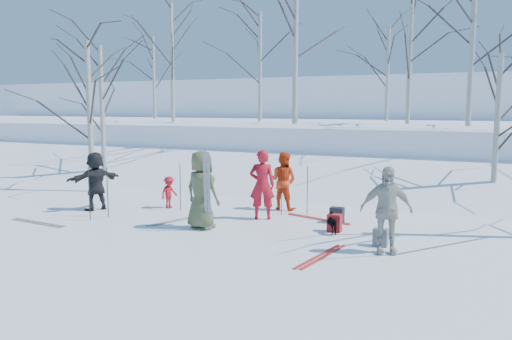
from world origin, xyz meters
The scene contains 36 objects.
ground centered at (0.00, 0.00, 0.00)m, with size 120.00×120.00×0.00m, color white.
snow_ramp centered at (0.00, 7.00, 0.15)m, with size 70.00×9.50×1.40m, color white.
snow_plateau centered at (0.00, 17.00, 1.00)m, with size 70.00×18.00×2.20m, color white.
far_hill centered at (0.00, 38.00, 2.00)m, with size 90.00×30.00×6.00m, color white.
skier_olive_center centered at (-0.77, 0.05, 0.94)m, with size 0.92×0.60×1.89m, color #474F2F.
skier_red_north centered at (0.13, 1.60, 0.91)m, with size 0.66×0.44×1.82m, color #B2101E.
skier_redor_behind centered at (0.16, 3.00, 0.83)m, with size 0.80×0.63×1.65m, color red.
skier_red_seated centered at (-2.90, 1.73, 0.46)m, with size 0.60×0.34×0.93m, color #B2101E.
skier_cream_east centered at (3.65, -0.16, 0.88)m, with size 1.03×0.43×1.76m, color beige.
skier_grey_west centered at (-4.64, 0.64, 0.84)m, with size 1.55×0.49×1.67m, color black.
dog centered at (2.26, 0.94, 0.24)m, with size 0.26×0.56×0.48m, color black.
upright_ski_left centered at (-0.53, -0.16, 0.95)m, with size 0.07×0.02×1.90m, color silver.
upright_ski_right centered at (-0.44, -0.15, 0.95)m, with size 0.07×0.02×1.90m, color silver.
ski_pair_a centered at (1.47, 2.18, 0.01)m, with size 1.88×0.70×0.02m, color #AC1F18, non-canonical shape.
ski_pair_b centered at (-4.80, -1.26, 0.01)m, with size 1.91×0.33×0.02m, color silver, non-canonical shape.
ski_pair_c centered at (-1.74, 0.54, 0.01)m, with size 0.83×1.86×0.02m, color silver, non-canonical shape.
ski_pair_d centered at (2.57, -0.96, 0.01)m, with size 0.49×1.91×0.02m, color #AC1F18, non-canonical shape.
ski_pole_a centered at (-4.22, -0.06, 0.67)m, with size 0.02×0.02×1.34m, color black.
ski_pole_b centered at (-2.41, 1.59, 0.67)m, with size 0.02×0.02×1.34m, color black.
ski_pole_c centered at (1.02, 2.61, 0.67)m, with size 0.02×0.02×1.34m, color black.
ski_pole_d centered at (-3.67, 0.04, 0.67)m, with size 0.02×0.02×1.34m, color black.
ski_pole_e centered at (0.39, 2.30, 0.67)m, with size 0.02×0.02×1.34m, color black.
ski_pole_f centered at (-3.85, -0.45, 0.67)m, with size 0.02×0.02×1.34m, color black.
backpack_red centered at (2.24, 1.09, 0.21)m, with size 0.32×0.22×0.42m, color maroon.
backpack_grey centered at (3.47, 0.30, 0.19)m, with size 0.30×0.20×0.38m, color slate.
backpack_dark centered at (2.04, 1.99, 0.20)m, with size 0.34×0.24×0.40m, color black.
birch_plateau_a centered at (-9.16, 11.11, 5.12)m, with size 4.69×4.69×5.84m, color silver, non-canonical shape.
birch_plateau_c centered at (-5.26, 13.16, 4.92)m, with size 4.40×4.40×5.43m, color silver, non-canonical shape.
birch_plateau_d centered at (4.66, 10.59, 5.39)m, with size 5.07×5.07×6.39m, color silver, non-canonical shape.
birch_plateau_e centered at (0.57, 15.97, 4.58)m, with size 3.93×3.93×4.76m, color silver, non-canonical shape.
birch_plateau_g centered at (-12.62, 14.23, 4.59)m, with size 3.95×3.95×4.78m, color silver, non-canonical shape.
birch_plateau_i centered at (-2.19, 10.06, 6.14)m, with size 6.12×6.12×7.89m, color silver, non-canonical shape.
birch_plateau_j centered at (2.19, 12.15, 4.80)m, with size 4.25×4.25×5.21m, color silver, non-canonical shape.
birch_edge_a centered at (-7.01, 3.01, 2.57)m, with size 4.20×4.20×5.15m, color silver, non-canonical shape.
birch_edge_d centered at (-8.62, 5.40, 2.66)m, with size 4.32×4.32×5.32m, color silver, non-canonical shape.
birch_edge_e centered at (5.61, 6.36, 2.24)m, with size 3.74×3.74×4.49m, color silver, non-canonical shape.
Camera 1 is at (5.45, -10.09, 2.92)m, focal length 35.00 mm.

